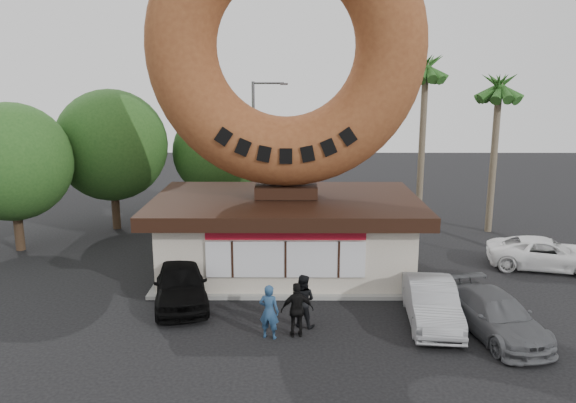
% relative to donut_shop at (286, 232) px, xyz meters
% --- Properties ---
extents(ground, '(90.00, 90.00, 0.00)m').
position_rel_donut_shop_xyz_m(ground, '(0.00, -5.98, -1.77)').
color(ground, black).
rests_on(ground, ground).
extents(donut_shop, '(11.20, 7.20, 3.80)m').
position_rel_donut_shop_xyz_m(donut_shop, '(0.00, 0.00, 0.00)').
color(donut_shop, beige).
rests_on(donut_shop, ground).
extents(giant_donut, '(11.28, 2.88, 11.28)m').
position_rel_donut_shop_xyz_m(giant_donut, '(0.00, 0.02, 7.67)').
color(giant_donut, brown).
rests_on(giant_donut, donut_shop).
extents(tree_west, '(6.00, 6.00, 7.65)m').
position_rel_donut_shop_xyz_m(tree_west, '(-9.50, 7.02, 2.87)').
color(tree_west, '#473321').
rests_on(tree_west, ground).
extents(tree_mid, '(5.20, 5.20, 6.63)m').
position_rel_donut_shop_xyz_m(tree_mid, '(-4.00, 9.02, 2.25)').
color(tree_mid, '#473321').
rests_on(tree_mid, ground).
extents(tree_far, '(5.60, 5.60, 7.14)m').
position_rel_donut_shop_xyz_m(tree_far, '(-13.00, 3.02, 2.56)').
color(tree_far, '#473321').
rests_on(tree_far, ground).
extents(palm_near, '(2.60, 2.60, 9.75)m').
position_rel_donut_shop_xyz_m(palm_near, '(7.50, 8.02, 6.65)').
color(palm_near, '#726651').
rests_on(palm_near, ground).
extents(palm_far, '(2.60, 2.60, 8.75)m').
position_rel_donut_shop_xyz_m(palm_far, '(11.00, 6.52, 5.72)').
color(palm_far, '#726651').
rests_on(palm_far, ground).
extents(street_lamp, '(2.11, 0.20, 8.00)m').
position_rel_donut_shop_xyz_m(street_lamp, '(-1.86, 10.02, 2.72)').
color(street_lamp, '#59595E').
rests_on(street_lamp, ground).
extents(person_left, '(0.75, 0.59, 1.81)m').
position_rel_donut_shop_xyz_m(person_left, '(-0.50, -6.38, -0.86)').
color(person_left, navy).
rests_on(person_left, ground).
extents(person_center, '(1.07, 0.96, 1.82)m').
position_rel_donut_shop_xyz_m(person_center, '(0.59, -5.48, -0.86)').
color(person_center, black).
rests_on(person_center, ground).
extents(person_right, '(1.12, 0.57, 1.83)m').
position_rel_donut_shop_xyz_m(person_right, '(0.40, -6.27, -0.85)').
color(person_right, black).
rests_on(person_right, ground).
extents(car_black, '(2.84, 5.00, 1.60)m').
position_rel_donut_shop_xyz_m(car_black, '(-3.89, -3.53, -0.96)').
color(car_black, black).
rests_on(car_black, ground).
extents(car_silver, '(1.92, 4.57, 1.47)m').
position_rel_donut_shop_xyz_m(car_silver, '(5.00, -5.23, -1.03)').
color(car_silver, '#949699').
rests_on(car_silver, ground).
extents(car_grey, '(2.78, 4.91, 1.34)m').
position_rel_donut_shop_xyz_m(car_grey, '(6.89, -6.11, -1.09)').
color(car_grey, slate).
rests_on(car_grey, ground).
extents(car_white, '(5.24, 3.29, 1.35)m').
position_rel_donut_shop_xyz_m(car_white, '(11.38, 0.42, -1.09)').
color(car_white, white).
rests_on(car_white, ground).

